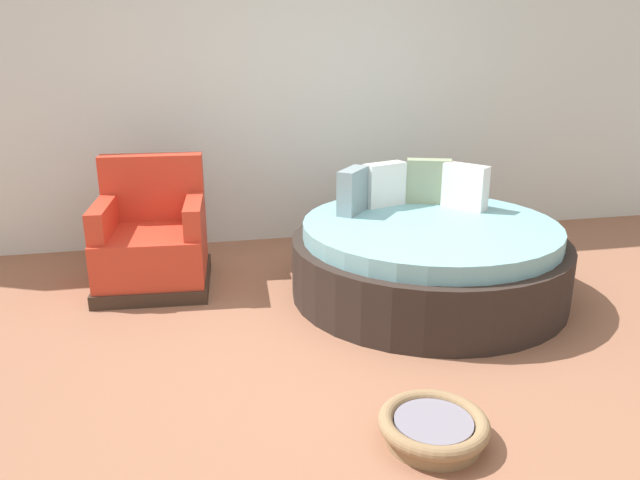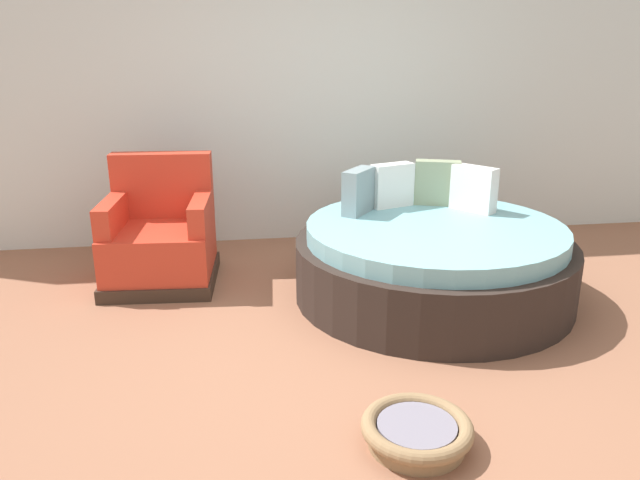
{
  "view_description": "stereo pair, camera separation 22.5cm",
  "coord_description": "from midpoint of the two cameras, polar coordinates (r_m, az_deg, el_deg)",
  "views": [
    {
      "loc": [
        -0.82,
        -3.0,
        1.75
      ],
      "look_at": [
        -0.06,
        0.59,
        0.55
      ],
      "focal_mm": 34.2,
      "sensor_mm": 36.0,
      "label": 1
    },
    {
      "loc": [
        -0.59,
        -3.04,
        1.75
      ],
      "look_at": [
        -0.06,
        0.59,
        0.55
      ],
      "focal_mm": 34.2,
      "sensor_mm": 36.0,
      "label": 2
    }
  ],
  "objects": [
    {
      "name": "pet_basket",
      "position": [
        2.93,
        8.31,
        -17.0
      ],
      "size": [
        0.51,
        0.51,
        0.13
      ],
      "color": "#8E704C",
      "rests_on": "ground_plane"
    },
    {
      "name": "ground_plane",
      "position": [
        3.57,
        1.16,
        -11.47
      ],
      "size": [
        8.0,
        8.0,
        0.02
      ],
      "primitive_type": "cube",
      "color": "#936047"
    },
    {
      "name": "red_armchair",
      "position": [
        4.71,
        -16.69,
        -0.21
      ],
      "size": [
        0.85,
        0.85,
        0.94
      ],
      "color": "#38281E",
      "rests_on": "ground_plane"
    },
    {
      "name": "back_wall",
      "position": [
        5.5,
        -4.62,
        15.83
      ],
      "size": [
        8.0,
        0.12,
        3.07
      ],
      "primitive_type": "cube",
      "color": "silver",
      "rests_on": "ground_plane"
    },
    {
      "name": "round_daybed",
      "position": [
        4.42,
        8.62,
        -1.61
      ],
      "size": [
        1.95,
        1.95,
        0.88
      ],
      "color": "#2D231E",
      "rests_on": "ground_plane"
    }
  ]
}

